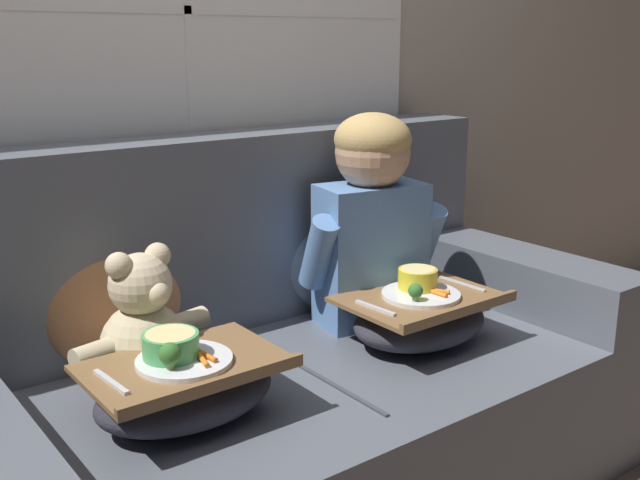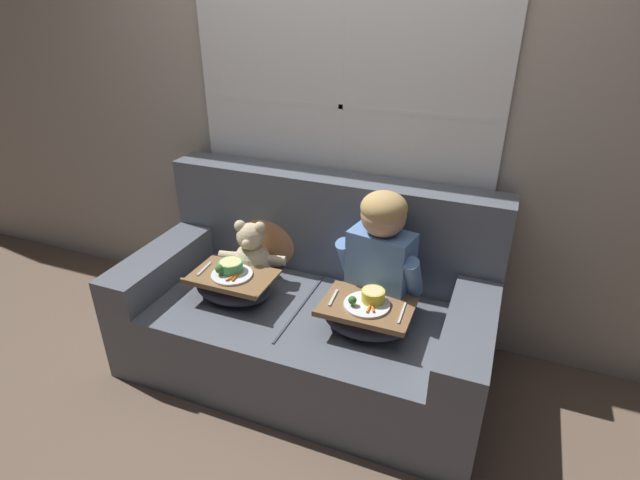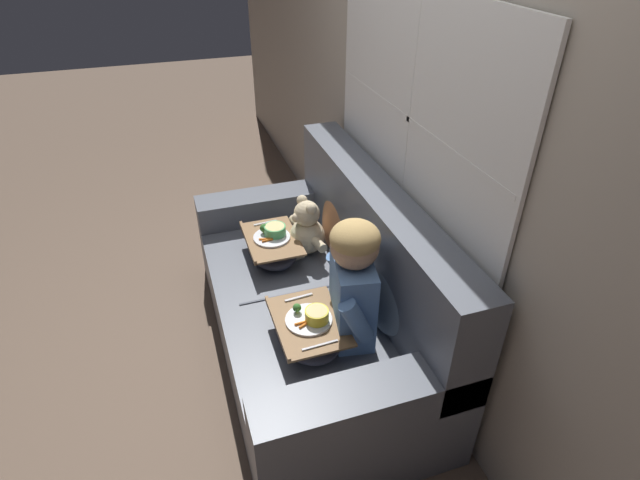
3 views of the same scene
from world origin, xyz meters
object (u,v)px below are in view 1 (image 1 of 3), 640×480
at_px(throw_pillow_behind_teddy, 111,293).
at_px(teddy_bear, 144,329).
at_px(lap_tray_teddy, 185,387).
at_px(couch, 275,381).
at_px(throw_pillow_behind_child, 331,247).
at_px(child_figure, 372,210).
at_px(lap_tray_child, 420,317).

bearing_deg(throw_pillow_behind_teddy, teddy_bear, -89.71).
bearing_deg(lap_tray_teddy, throw_pillow_behind_teddy, 89.80).
xyz_separation_m(couch, teddy_bear, (-0.37, 0.02, 0.24)).
distance_m(throw_pillow_behind_child, lap_tray_teddy, 0.85).
bearing_deg(throw_pillow_behind_teddy, child_figure, -14.73).
relative_size(child_figure, lap_tray_teddy, 1.45).
bearing_deg(throw_pillow_behind_teddy, lap_tray_child, -28.98).
bearing_deg(throw_pillow_behind_child, lap_tray_teddy, -151.05).
distance_m(throw_pillow_behind_teddy, lap_tray_teddy, 0.42).
relative_size(teddy_bear, lap_tray_teddy, 0.88).
distance_m(throw_pillow_behind_child, teddy_bear, 0.76).
bearing_deg(throw_pillow_behind_child, throw_pillow_behind_teddy, 180.00).
bearing_deg(teddy_bear, lap_tray_child, -15.98).
xyz_separation_m(throw_pillow_behind_child, throw_pillow_behind_teddy, (-0.74, 0.00, 0.00)).
xyz_separation_m(throw_pillow_behind_child, teddy_bear, (-0.74, -0.20, -0.04)).
xyz_separation_m(throw_pillow_behind_teddy, child_figure, (0.74, -0.19, 0.16)).
xyz_separation_m(teddy_bear, lap_tray_child, (0.74, -0.21, -0.07)).
bearing_deg(lap_tray_teddy, throw_pillow_behind_child, 28.95).
distance_m(child_figure, lap_tray_child, 0.35).
relative_size(lap_tray_child, lap_tray_teddy, 0.99).
bearing_deg(lap_tray_child, teddy_bear, 164.02).
bearing_deg(couch, child_figure, 3.94).
xyz_separation_m(throw_pillow_behind_child, child_figure, (-0.00, -0.19, 0.16)).
xyz_separation_m(lap_tray_child, lap_tray_teddy, (-0.74, -0.00, 0.00)).
bearing_deg(throw_pillow_behind_teddy, lap_tray_teddy, -90.20).
distance_m(child_figure, teddy_bear, 0.76).
bearing_deg(lap_tray_child, throw_pillow_behind_teddy, 151.02).
height_order(throw_pillow_behind_teddy, child_figure, child_figure).
height_order(throw_pillow_behind_teddy, lap_tray_teddy, throw_pillow_behind_teddy).
bearing_deg(couch, lap_tray_teddy, -152.88).
bearing_deg(lap_tray_child, couch, 152.84).
xyz_separation_m(throw_pillow_behind_teddy, lap_tray_teddy, (-0.00, -0.41, -0.11)).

